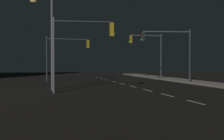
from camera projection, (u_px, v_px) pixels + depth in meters
The scene contains 8 objects.
ground_plane at pixel (164, 95), 21.71m from camera, with size 112.00×112.00×0.00m, color black.
lane_markings_center at pixel (148, 90), 25.13m from camera, with size 0.14×50.00×0.01m.
lane_edge_line at pixel (216, 87), 27.97m from camera, with size 0.14×53.00×0.01m.
traffic_light_far_center at pixel (147, 47), 42.08m from camera, with size 4.47×0.55×5.69m.
traffic_light_mid_right at pixel (81, 40), 22.91m from camera, with size 4.37×0.39×5.21m.
traffic_light_near_left at pixel (67, 49), 38.11m from camera, with size 5.10×0.73×5.10m.
traffic_light_near_right at pixel (168, 44), 33.70m from camera, with size 5.18×0.84×5.39m.
street_lamp_median at pixel (48, 34), 25.22m from camera, with size 1.74×1.46×7.17m.
Camera 1 is at (-7.93, -2.96, 2.06)m, focal length 52.98 mm.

